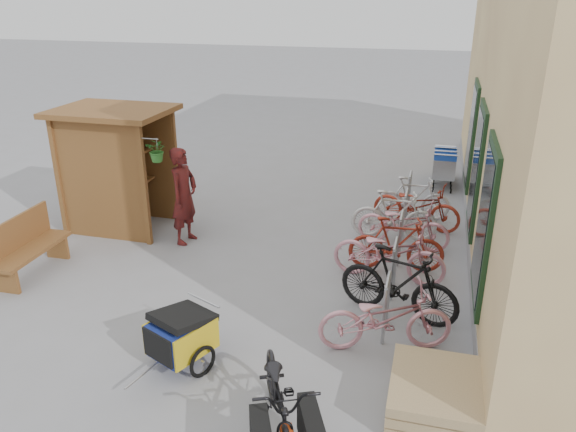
% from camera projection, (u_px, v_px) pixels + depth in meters
% --- Properties ---
extents(ground, '(80.00, 80.00, 0.00)m').
position_uv_depth(ground, '(230.00, 311.00, 8.42)').
color(ground, gray).
extents(kiosk, '(2.49, 1.65, 2.40)m').
position_uv_depth(kiosk, '(112.00, 152.00, 10.83)').
color(kiosk, brown).
rests_on(kiosk, ground).
extents(bike_rack, '(0.05, 5.35, 0.86)m').
position_uv_depth(bike_rack, '(400.00, 233.00, 9.82)').
color(bike_rack, '#A5A8AD').
rests_on(bike_rack, ground).
extents(pallet_stack, '(1.00, 1.20, 0.40)m').
position_uv_depth(pallet_stack, '(434.00, 395.00, 6.37)').
color(pallet_stack, tan).
rests_on(pallet_stack, ground).
extents(bench, '(0.52, 1.61, 1.01)m').
position_uv_depth(bench, '(26.00, 246.00, 9.33)').
color(bench, brown).
rests_on(bench, ground).
extents(shopping_carts, '(0.54, 1.49, 0.97)m').
position_uv_depth(shopping_carts, '(444.00, 162.00, 13.64)').
color(shopping_carts, silver).
rests_on(shopping_carts, ground).
extents(child_trailer, '(0.90, 1.35, 0.79)m').
position_uv_depth(child_trailer, '(181.00, 334.00, 7.08)').
color(child_trailer, navy).
rests_on(child_trailer, ground).
extents(cargo_bike, '(1.34, 1.96, 0.98)m').
position_uv_depth(cargo_bike, '(280.00, 403.00, 5.83)').
color(cargo_bike, black).
rests_on(cargo_bike, ground).
extents(person_kiosk, '(0.53, 0.72, 1.84)m').
position_uv_depth(person_kiosk, '(184.00, 196.00, 10.39)').
color(person_kiosk, maroon).
rests_on(person_kiosk, ground).
extents(bike_0, '(1.88, 1.11, 0.93)m').
position_uv_depth(bike_0, '(385.00, 318.00, 7.38)').
color(bike_0, '#CF8693').
rests_on(bike_0, ground).
extents(bike_1, '(1.88, 0.99, 1.08)m').
position_uv_depth(bike_1, '(399.00, 283.00, 8.09)').
color(bike_1, black).
rests_on(bike_1, ground).
extents(bike_2, '(1.91, 0.84, 0.97)m').
position_uv_depth(bike_2, '(389.00, 253.00, 9.14)').
color(bike_2, '#CF8693').
rests_on(bike_2, ground).
extents(bike_3, '(1.64, 0.60, 0.97)m').
position_uv_depth(bike_3, '(396.00, 244.00, 9.46)').
color(bike_3, maroon).
rests_on(bike_3, ground).
extents(bike_4, '(1.77, 0.82, 0.90)m').
position_uv_depth(bike_4, '(403.00, 224.00, 10.35)').
color(bike_4, '#CF8693').
rests_on(bike_4, ground).
extents(bike_5, '(1.64, 0.54, 0.98)m').
position_uv_depth(bike_5, '(394.00, 215.00, 10.65)').
color(bike_5, silver).
rests_on(bike_5, ground).
extents(bike_6, '(1.86, 1.01, 0.93)m').
position_uv_depth(bike_6, '(417.00, 206.00, 11.19)').
color(bike_6, maroon).
rests_on(bike_6, ground).
extents(bike_7, '(1.55, 0.56, 0.91)m').
position_uv_depth(bike_7, '(413.00, 198.00, 11.60)').
color(bike_7, silver).
rests_on(bike_7, ground).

